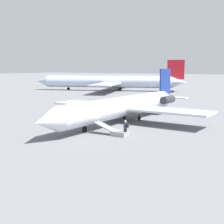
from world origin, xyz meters
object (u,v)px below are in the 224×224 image
object	(u,v)px
airplane_main	(126,106)
airplane_taxiing_distant	(110,82)
passenger	(126,127)
boarding_stairs	(116,132)

from	to	relation	value
airplane_main	airplane_taxiing_distant	distance (m)	56.03
airplane_taxiing_distant	passenger	xyz separation A→B (m)	(53.10, 38.46, -1.80)
airplane_main	boarding_stairs	distance (m)	9.23
boarding_stairs	passenger	xyz separation A→B (m)	(-0.04, 1.16, 0.63)
airplane_main	airplane_taxiing_distant	bearing A→B (deg)	-142.87
airplane_taxiing_distant	passenger	bearing A→B (deg)	103.72
airplane_main	boarding_stairs	xyz separation A→B (m)	(8.23, 3.80, -1.70)
passenger	airplane_taxiing_distant	bearing A→B (deg)	-53.68
airplane_main	passenger	distance (m)	9.64
airplane_main	boarding_stairs	size ratio (longest dim) A/B	7.58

